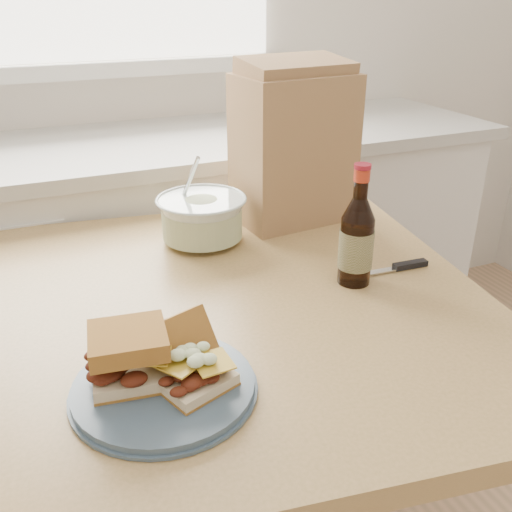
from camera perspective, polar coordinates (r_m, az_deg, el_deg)
name	(u,v)px	position (r m, az deg, el deg)	size (l,w,h in m)	color
cabinet_run	(137,276)	(2.00, -11.82, -1.95)	(2.50, 0.64, 0.94)	white
dining_table	(235,351)	(1.18, -2.11, -9.47)	(1.13, 1.13, 0.83)	tan
plate	(164,387)	(0.89, -9.18, -12.82)	(0.27, 0.27, 0.02)	#405467
sandwich_left	(130,355)	(0.87, -12.53, -9.66)	(0.13, 0.12, 0.08)	beige
sandwich_right	(191,361)	(0.87, -6.53, -10.43)	(0.13, 0.17, 0.09)	beige
coleslaw_bowl	(202,220)	(1.34, -5.42, 3.59)	(0.21, 0.21, 0.21)	silver
beer_bottle	(357,240)	(1.15, 10.02, 1.60)	(0.07, 0.07, 0.25)	black
knife	(400,267)	(1.26, 14.22, -1.05)	(0.20, 0.03, 0.01)	silver
paper_bag	(294,150)	(1.44, 3.78, 10.57)	(0.28, 0.18, 0.36)	#A67450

